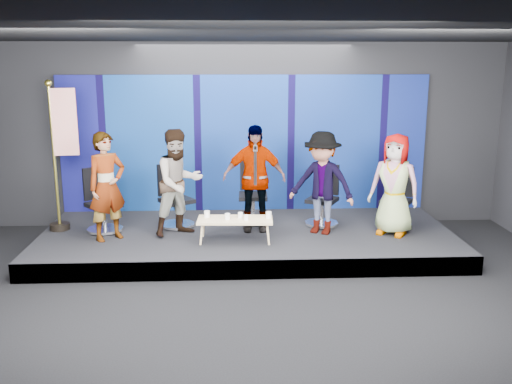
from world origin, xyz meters
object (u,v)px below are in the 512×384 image
panelist_b (179,183)px  chair_c (253,202)px  mug_b (227,217)px  coffee_table (235,221)px  chair_e (397,207)px  chair_a (102,211)px  mug_c (240,215)px  mug_e (269,215)px  mug_a (207,214)px  panelist_e (395,185)px  panelist_d (322,183)px  chair_d (323,205)px  flag_stand (62,152)px  mug_d (246,218)px  panelist_c (254,178)px  chair_b (175,206)px  panelist_a (107,186)px

panelist_b → chair_c: panelist_b is taller
mug_b → coffee_table: bearing=15.3°
chair_c → chair_e: (2.52, -0.39, -0.02)m
chair_a → mug_c: bearing=-53.8°
mug_b → mug_e: 0.67m
mug_a → chair_a: bearing=163.0°
panelist_e → mug_a: (-3.12, -0.15, -0.43)m
panelist_d → mug_c: 1.48m
chair_d → flag_stand: (-4.48, -0.08, 1.00)m
mug_c → mug_d: mug_c is taller
panelist_b → mug_c: panelist_b is taller
panelist_b → mug_b: 1.03m
panelist_c → panelist_e: 2.35m
panelist_e → chair_d: bearing=-175.9°
panelist_d → mug_e: 1.08m
panelist_c → panelist_e: size_ratio=1.07×
chair_b → panelist_d: size_ratio=0.63×
chair_e → mug_e: size_ratio=9.84×
mug_c → chair_a: bearing=165.2°
panelist_e → chair_c: bearing=-167.1°
panelist_a → chair_e: 4.97m
chair_d → chair_a: bearing=-148.8°
chair_a → panelist_d: bearing=-43.5°
chair_a → panelist_c: panelist_c is taller
panelist_b → chair_d: size_ratio=1.66×
chair_e → mug_d: (-2.68, -0.81, 0.07)m
panelist_a → mug_c: bearing=-43.2°
chair_d → flag_stand: size_ratio=0.42×
chair_c → mug_d: size_ratio=13.21×
panelist_d → mug_c: panelist_d is taller
chair_e → panelist_e: panelist_e is taller
mug_a → flag_stand: bearing=164.7°
chair_a → mug_a: size_ratio=10.26×
mug_a → mug_d: 0.67m
mug_b → mug_e: mug_e is taller
mug_a → panelist_a: bearing=176.8°
chair_c → panelist_c: size_ratio=0.62×
chair_b → mug_b: 1.31m
flag_stand → mug_e: bearing=-21.9°
mug_b → panelist_c: bearing=54.5°
coffee_table → mug_d: 0.21m
chair_a → chair_d: size_ratio=1.02×
panelist_e → flag_stand: 5.61m
panelist_b → mug_b: panelist_b is taller
panelist_b → chair_e: (3.78, 0.32, -0.54)m
panelist_a → mug_c: 2.20m
chair_d → panelist_e: bearing=-0.8°
chair_a → panelist_a: bearing=-105.1°
mug_e → flag_stand: (-3.45, 0.77, 0.93)m
chair_b → panelist_c: size_ratio=0.60×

